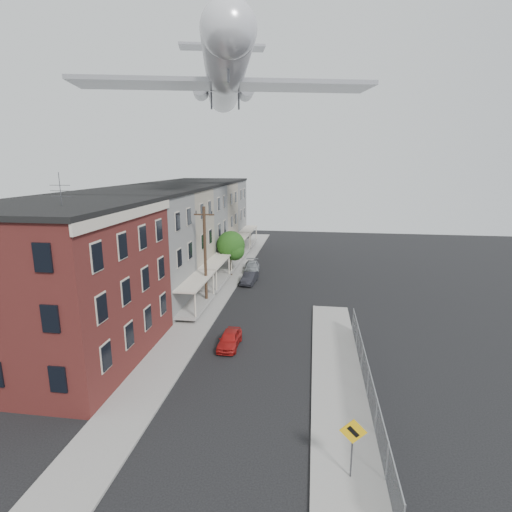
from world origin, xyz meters
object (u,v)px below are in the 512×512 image
(utility_pole, at_px, (205,256))
(car_mid, at_px, (250,278))
(warning_sign, at_px, (353,439))
(airplane, at_px, (225,76))
(car_far, at_px, (252,267))
(car_near, at_px, (230,339))
(street_tree, at_px, (232,247))

(utility_pole, relative_size, car_mid, 2.43)
(warning_sign, distance_m, airplane, 33.74)
(warning_sign, xyz_separation_m, car_mid, (-8.45, 26.46, -1.27))
(car_mid, bearing_deg, car_far, 99.87)
(car_near, height_order, car_mid, car_mid)
(car_mid, height_order, airplane, airplane)
(utility_pole, height_order, street_tree, utility_pole)
(car_near, xyz_separation_m, car_far, (-1.50, 19.80, 0.04))
(car_far, bearing_deg, street_tree, -141.51)
(car_near, distance_m, car_far, 19.85)
(car_far, bearing_deg, utility_pole, -107.89)
(warning_sign, relative_size, airplane, 0.09)
(utility_pole, distance_m, car_mid, 8.90)
(car_near, height_order, car_far, car_far)
(utility_pole, xyz_separation_m, airplane, (0.52, 6.85, 16.04))
(street_tree, bearing_deg, utility_pole, -91.89)
(car_mid, bearing_deg, airplane, -161.25)
(utility_pole, bearing_deg, airplane, 85.65)
(utility_pole, bearing_deg, car_far, 79.08)
(street_tree, relative_size, car_far, 1.22)
(warning_sign, height_order, street_tree, street_tree)
(warning_sign, relative_size, car_mid, 0.76)
(street_tree, height_order, airplane, airplane)
(street_tree, xyz_separation_m, car_near, (3.47, -17.79, -2.87))
(street_tree, bearing_deg, airplane, -86.38)
(warning_sign, bearing_deg, airplane, 112.42)
(car_mid, bearing_deg, car_near, -81.84)
(warning_sign, xyz_separation_m, car_far, (-8.90, 30.96, -1.26))
(warning_sign, bearing_deg, street_tree, 110.58)
(car_mid, xyz_separation_m, car_far, (-0.44, 4.50, 0.01))
(utility_pole, relative_size, car_far, 2.10)
(car_far, xyz_separation_m, airplane, (-1.78, -5.08, 20.09))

